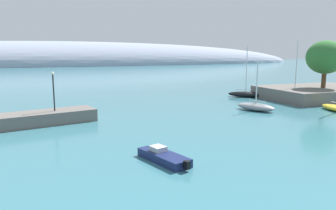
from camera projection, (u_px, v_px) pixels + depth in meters
shore_outcrop at (318, 93)px, 58.45m from camera, size 19.87×13.56×2.11m
tree_clump_shore at (325, 57)px, 56.04m from camera, size 6.51×6.51×8.36m
breakwater_rocks at (23, 120)px, 36.51m from camera, size 16.84×7.23×1.48m
distant_ridge at (58, 65)px, 205.40m from camera, size 359.18×59.21×30.35m
sailboat_grey_mid_mooring at (256, 107)px, 46.40m from camera, size 4.54×6.22×7.27m
sailboat_black_outer_mooring at (245, 94)px, 60.25m from camera, size 6.12×5.82×9.67m
sailboat_sand_end_of_line at (294, 96)px, 57.20m from camera, size 6.26×4.01×10.45m
motorboat_navy_foreground at (164, 157)px, 24.90m from camera, size 3.04×5.48×1.05m
harbor_lamp_post at (53, 87)px, 37.60m from camera, size 0.36×0.36×4.66m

